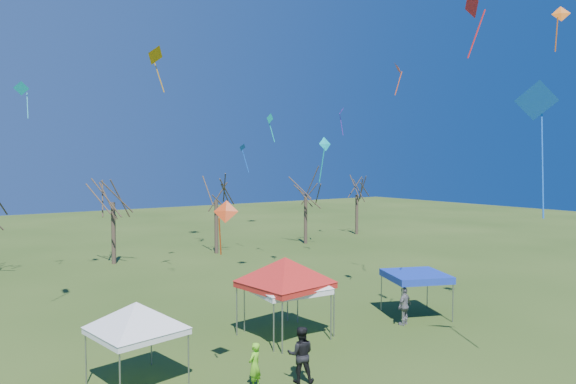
# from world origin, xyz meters

# --- Properties ---
(ground) EXTENTS (140.00, 140.00, 0.00)m
(ground) POSITION_xyz_m (0.00, 0.00, 0.00)
(ground) COLOR #2C4516
(ground) RESTS_ON ground
(tree_2) EXTENTS (3.71, 3.71, 8.18)m
(tree_2) POSITION_xyz_m (-2.37, 24.38, 6.29)
(tree_2) COLOR #3D2D21
(tree_2) RESTS_ON ground
(tree_3) EXTENTS (3.59, 3.59, 7.91)m
(tree_3) POSITION_xyz_m (6.03, 24.04, 6.08)
(tree_3) COLOR #3D2D21
(tree_3) RESTS_ON ground
(tree_4) EXTENTS (3.58, 3.58, 7.89)m
(tree_4) POSITION_xyz_m (15.36, 24.00, 6.06)
(tree_4) COLOR #3D2D21
(tree_4) RESTS_ON ground
(tree_5) EXTENTS (3.39, 3.39, 7.46)m
(tree_5) POSITION_xyz_m (23.72, 26.07, 5.73)
(tree_5) COLOR #3D2D21
(tree_5) RESTS_ON ground
(tent_white_west) EXTENTS (3.69, 3.69, 3.30)m
(tent_white_west) POSITION_xyz_m (-7.91, 2.49, 2.67)
(tent_white_west) COLOR gray
(tent_white_west) RESTS_ON ground
(tent_white_mid) EXTENTS (4.18, 4.18, 3.70)m
(tent_white_mid) POSITION_xyz_m (-0.91, 3.66, 2.99)
(tent_white_mid) COLOR gray
(tent_white_mid) RESTS_ON ground
(tent_red) EXTENTS (4.51, 4.51, 4.01)m
(tent_red) POSITION_xyz_m (-0.98, 3.69, 3.24)
(tent_red) COLOR gray
(tent_red) RESTS_ON ground
(tent_blue) EXTENTS (3.59, 3.59, 2.16)m
(tent_blue) POSITION_xyz_m (5.98, 2.42, 1.98)
(tent_blue) COLOR gray
(tent_blue) RESTS_ON ground
(person_dark) EXTENTS (1.19, 1.13, 1.93)m
(person_dark) POSITION_xyz_m (-3.21, -0.49, 0.97)
(person_dark) COLOR black
(person_dark) RESTS_ON ground
(person_green) EXTENTS (0.66, 0.57, 1.54)m
(person_green) POSITION_xyz_m (-4.76, 0.00, 0.77)
(person_green) COLOR #6CD221
(person_green) RESTS_ON ground
(person_grey) EXTENTS (1.13, 0.68, 1.79)m
(person_grey) POSITION_xyz_m (4.48, 1.79, 0.90)
(person_grey) COLOR slate
(person_grey) RESTS_ON ground
(kite_22) EXTENTS (0.86, 0.75, 2.40)m
(kite_22) POSITION_xyz_m (7.52, 22.14, 8.75)
(kite_22) COLOR blue
(kite_22) RESTS_ON ground
(kite_27) EXTENTS (0.88, 1.12, 2.63)m
(kite_27) POSITION_xyz_m (3.83, -2.06, 13.59)
(kite_27) COLOR red
(kite_27) RESTS_ON ground
(kite_12) EXTENTS (0.96, 1.03, 2.73)m
(kite_12) POSITION_xyz_m (18.97, 23.12, 12.53)
(kite_12) COLOR #5E1ABC
(kite_12) RESTS_ON ground
(kite_5) EXTENTS (1.50, 1.50, 4.61)m
(kite_5) POSITION_xyz_m (3.20, -5.04, 9.60)
(kite_5) COLOR blue
(kite_5) RESTS_ON ground
(kite_1) EXTENTS (0.91, 0.82, 1.81)m
(kite_1) POSITION_xyz_m (-5.74, 0.16, 5.96)
(kite_1) COLOR #C23A12
(kite_1) RESTS_ON ground
(kite_11) EXTENTS (1.44, 1.23, 2.73)m
(kite_11) POSITION_xyz_m (-2.48, 14.96, 13.88)
(kite_11) COLOR orange
(kite_11) RESTS_ON ground
(kite_19) EXTENTS (0.82, 0.61, 2.15)m
(kite_19) POSITION_xyz_m (7.27, 17.67, 10.82)
(kite_19) COLOR #0DC9BC
(kite_19) RESTS_ON ground
(kite_13) EXTENTS (0.93, 0.66, 2.30)m
(kite_13) POSITION_xyz_m (-8.75, 20.84, 12.10)
(kite_13) COLOR #0B9DAA
(kite_13) RESTS_ON ground
(kite_17) EXTENTS (0.86, 0.52, 2.65)m
(kite_17) POSITION_xyz_m (5.33, 8.77, 8.60)
(kite_17) COLOR #0DBFC3
(kite_17) RESTS_ON ground
(kite_9) EXTENTS (0.70, 0.77, 1.89)m
(kite_9) POSITION_xyz_m (8.26, -3.15, 13.72)
(kite_9) COLOR orange
(kite_9) RESTS_ON ground
(kite_25) EXTENTS (0.87, 0.87, 1.71)m
(kite_25) POSITION_xyz_m (5.99, 3.74, 12.28)
(kite_25) COLOR #E2470B
(kite_25) RESTS_ON ground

